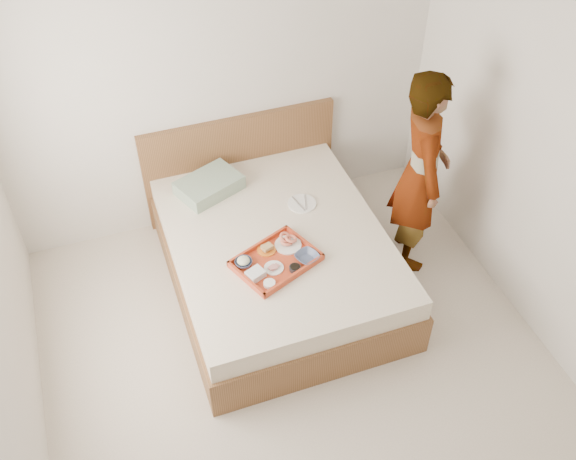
{
  "coord_description": "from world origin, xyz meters",
  "views": [
    {
      "loc": [
        -0.99,
        -2.31,
        3.91
      ],
      "look_at": [
        0.16,
        0.9,
        0.65
      ],
      "focal_mm": 40.7,
      "sensor_mm": 36.0,
      "label": 1
    }
  ],
  "objects_px": {
    "bed": "(278,259)",
    "tray": "(276,260)",
    "dinner_plate": "(302,204)",
    "person": "(421,173)"
  },
  "relations": [
    {
      "from": "person",
      "to": "bed",
      "type": "bearing_deg",
      "value": 104.5
    },
    {
      "from": "bed",
      "to": "person",
      "type": "distance_m",
      "value": 1.27
    },
    {
      "from": "bed",
      "to": "person",
      "type": "relative_size",
      "value": 1.17
    },
    {
      "from": "dinner_plate",
      "to": "person",
      "type": "relative_size",
      "value": 0.13
    },
    {
      "from": "tray",
      "to": "person",
      "type": "bearing_deg",
      "value": -11.9
    },
    {
      "from": "bed",
      "to": "person",
      "type": "bearing_deg",
      "value": -2.69
    },
    {
      "from": "bed",
      "to": "tray",
      "type": "bearing_deg",
      "value": -110.6
    },
    {
      "from": "tray",
      "to": "dinner_plate",
      "type": "bearing_deg",
      "value": 31.11
    },
    {
      "from": "dinner_plate",
      "to": "person",
      "type": "xyz_separation_m",
      "value": [
        0.83,
        -0.31,
        0.32
      ]
    },
    {
      "from": "dinner_plate",
      "to": "tray",
      "type": "bearing_deg",
      "value": -126.77
    }
  ]
}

